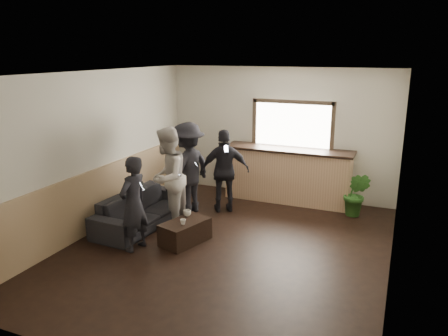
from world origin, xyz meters
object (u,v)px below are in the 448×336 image
at_px(cup_b, 183,222).
at_px(person_a, 133,204).
at_px(sofa, 143,209).
at_px(person_c, 188,168).
at_px(cup_a, 187,213).
at_px(person_d, 225,171).
at_px(coffee_table, 185,232).
at_px(bar_counter, 288,172).
at_px(person_b, 167,178).
at_px(potted_plant, 356,194).

bearing_deg(cup_b, person_a, -147.91).
height_order(cup_b, person_a, person_a).
height_order(sofa, person_c, person_c).
bearing_deg(cup_a, person_d, 85.50).
distance_m(coffee_table, person_d, 1.77).
height_order(bar_counter, cup_a, bar_counter).
distance_m(cup_a, cup_b, 0.38).
relative_size(bar_counter, person_b, 1.48).
height_order(sofa, person_a, person_a).
distance_m(coffee_table, person_c, 1.58).
xyz_separation_m(cup_a, cup_b, (0.11, -0.36, -0.01)).
bearing_deg(person_b, bar_counter, 135.72).
xyz_separation_m(cup_a, potted_plant, (2.57, 2.12, 0.02)).
relative_size(cup_b, person_c, 0.05).
height_order(bar_counter, potted_plant, bar_counter).
height_order(cup_b, person_b, person_b).
bearing_deg(cup_a, person_c, 116.43).
distance_m(coffee_table, person_b, 1.10).
distance_m(person_b, person_c, 0.74).
xyz_separation_m(potted_plant, person_c, (-3.09, -1.07, 0.46)).
xyz_separation_m(potted_plant, person_a, (-3.11, -2.89, 0.33)).
bearing_deg(potted_plant, person_d, -164.05).
bearing_deg(coffee_table, person_d, 88.82).
xyz_separation_m(cup_b, person_d, (-0.00, 1.78, 0.41)).
relative_size(cup_b, person_a, 0.06).
relative_size(coffee_table, potted_plant, 0.95).
relative_size(bar_counter, person_c, 1.49).
bearing_deg(person_b, potted_plant, 112.54).
xyz_separation_m(sofa, person_c, (0.48, 0.90, 0.60)).
bearing_deg(person_c, coffee_table, 37.32).
distance_m(potted_plant, person_b, 3.63).
distance_m(sofa, potted_plant, 4.08).
bearing_deg(bar_counter, person_b, -126.66).
xyz_separation_m(cup_b, person_c, (-0.63, 1.41, 0.49)).
bearing_deg(sofa, coffee_table, -105.79).
relative_size(bar_counter, sofa, 1.29).
height_order(cup_b, person_d, person_d).
distance_m(bar_counter, person_c, 2.21).
bearing_deg(person_d, person_a, 43.86).
distance_m(cup_b, person_d, 1.82).
distance_m(sofa, person_b, 0.78).
distance_m(bar_counter, person_a, 3.68).
bearing_deg(coffee_table, cup_a, 108.28).
xyz_separation_m(potted_plant, person_d, (-2.46, -0.70, 0.38)).
distance_m(cup_a, person_b, 0.79).
height_order(person_a, person_c, person_c).
bearing_deg(person_a, bar_counter, 160.94).
distance_m(coffee_table, person_a, 1.01).
xyz_separation_m(bar_counter, cup_b, (-0.99, -2.88, -0.22)).
xyz_separation_m(coffee_table, person_a, (-0.62, -0.54, 0.59)).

